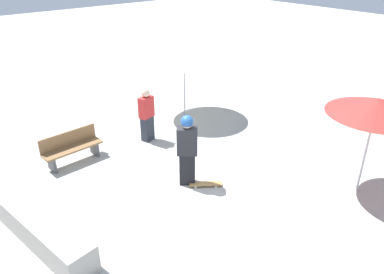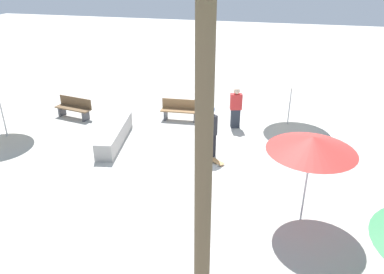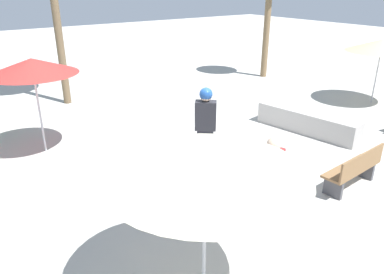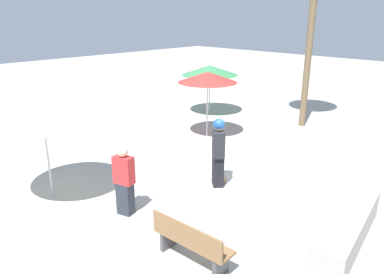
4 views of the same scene
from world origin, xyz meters
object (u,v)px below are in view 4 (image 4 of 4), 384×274
Objects in this scene: skateboard at (220,176)px; skater_main at (218,150)px; concrete_ledge at (348,229)px; shade_umbrella_cream at (42,113)px; shade_umbrella_red at (208,77)px; shade_umbrella_green at (210,70)px; bench_near at (191,242)px; bystander_watching at (124,181)px.

skater_main is at bearing 159.37° from skateboard.
concrete_ledge is (-3.52, 0.20, -0.68)m from skater_main.
shade_umbrella_cream reaches higher than skater_main.
concrete_ledge is at bearing 154.69° from shade_umbrella_red.
shade_umbrella_green is (8.59, -5.58, 1.63)m from concrete_ledge.
skater_main reaches higher than skateboard.
skateboard is 0.47× the size of bench_near.
shade_umbrella_cream is 1.02× the size of shade_umbrella_green.
shade_umbrella_red is 1.45× the size of bystander_watching.
shade_umbrella_red is at bearing -3.18° from skater_main.
concrete_ledge is 3.15m from bench_near.
skateboard is at bearing -8.99° from concrete_ledge.
bystander_watching reaches higher than bench_near.
skateboard is 0.31× the size of shade_umbrella_green.
skater_main is at bearing -127.90° from shade_umbrella_cream.
skater_main is 7.45m from shade_umbrella_green.
skateboard is 0.30× the size of shade_umbrella_cream.
skateboard is (0.25, -0.40, -0.93)m from skater_main.
bystander_watching is at bearing 121.24° from skateboard.
shade_umbrella_green reaches higher than bench_near.
skater_main is 0.60× the size of concrete_ledge.
shade_umbrella_red is 0.94× the size of shade_umbrella_cream.
shade_umbrella_red reaches higher than shade_umbrella_green.
bench_near is 2.33m from bystander_watching.
shade_umbrella_green is 1.51× the size of bystander_watching.
shade_umbrella_cream is at bearing 93.40° from shade_umbrella_red.
bench_near is at bearing 129.69° from shade_umbrella_red.
shade_umbrella_red is at bearing -86.60° from shade_umbrella_cream.
shade_umbrella_cream is at bearing 93.02° from skater_main.
bench_near is at bearing 55.48° from concrete_ledge.
bench_near reaches higher than skateboard.
bystander_watching is at bearing -159.78° from shade_umbrella_cream.
shade_umbrella_cream is (2.58, 3.32, 1.15)m from skater_main.
concrete_ledge reaches higher than skateboard.
shade_umbrella_green is at bearing 126.46° from bench_near.
shade_umbrella_green is (6.81, -8.17, 1.51)m from bench_near.
shade_umbrella_cream is (2.33, 3.71, 2.08)m from skateboard.
bystander_watching is (4.07, 2.36, 0.51)m from concrete_ledge.
shade_umbrella_red reaches higher than skateboard.
bench_near is 0.66× the size of shade_umbrella_green.
shade_umbrella_green reaches higher than bystander_watching.
bystander_watching is (-4.53, 7.94, -1.12)m from shade_umbrella_green.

